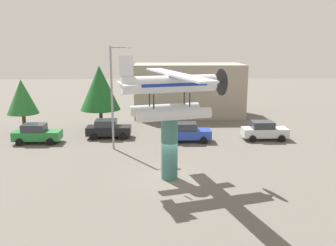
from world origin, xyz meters
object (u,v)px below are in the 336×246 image
Objects in this scene: tree_east at (100,88)px; car_near_green at (37,133)px; storefront_building at (189,90)px; streetlight_primary at (114,91)px; car_distant_silver at (264,131)px; tree_west at (22,97)px; floatplane_monument at (171,91)px; car_far_blue at (187,132)px; display_pedestal at (169,148)px; car_mid_black at (108,129)px.

car_near_green is at bearing -135.15° from tree_east.
storefront_building is (14.95, 12.69, 2.33)m from car_near_green.
storefront_building is at bearing 62.97° from streetlight_primary.
car_near_green is 8.01m from tree_east.
car_distant_silver is 0.77× the size of tree_west.
car_distant_silver is at bearing 30.55° from floatplane_monument.
display_pedestal is at bearing -102.02° from car_far_blue.
car_near_green is 1.00× the size of car_mid_black.
tree_east is at bearing 149.79° from car_far_blue.
streetlight_primary is 0.66× the size of storefront_building.
streetlight_primary is at bearing -73.69° from car_mid_black.
tree_east is at bearing -142.29° from storefront_building.
tree_east is at bearing 12.99° from tree_west.
car_distant_silver is at bearing -16.12° from tree_east.
tree_east reaches higher than car_mid_black.
car_near_green is (-11.76, 9.31, -1.23)m from display_pedestal.
display_pedestal is 0.32× the size of storefront_building.
streetlight_primary reaches higher than storefront_building.
car_near_green is at bearing 163.81° from streetlight_primary.
car_far_blue is at bearing 62.41° from floatplane_monument.
car_far_blue is 0.77× the size of tree_west.
car_near_green is 0.77× the size of tree_west.
floatplane_monument is 0.78× the size of storefront_building.
streetlight_primary is at bearing 106.02° from floatplane_monument.
floatplane_monument reaches higher than car_near_green.
tree_east is (-2.28, 7.22, -0.59)m from streetlight_primary.
car_near_green is at bearing -165.24° from car_mid_black.
floatplane_monument reaches higher than tree_west.
car_far_blue is 0.32× the size of storefront_building.
car_distant_silver is (21.04, 0.47, 0.00)m from car_near_green.
car_mid_black is 7.66m from car_far_blue.
streetlight_primary is (-13.66, -2.61, 4.11)m from car_distant_silver.
storefront_building reaches higher than car_mid_black.
tree_east is (-1.17, 3.42, 3.53)m from car_mid_black.
display_pedestal reaches higher than car_far_blue.
floatplane_monument is 10.74m from car_far_blue.
floatplane_monument is at bearing -41.78° from tree_west.
car_near_green is at bearing -179.84° from car_far_blue.
tree_west is 7.60m from tree_east.
floatplane_monument is at bearing -57.71° from streetlight_primary.
streetlight_primary is at bearing -161.11° from car_far_blue.
car_distant_silver is (7.28, 0.43, 0.00)m from car_far_blue.
storefront_building is at bearing 116.50° from car_distant_silver.
car_mid_black is 0.63× the size of tree_east.
floatplane_monument is at bearing -133.18° from car_distant_silver.
floatplane_monument is 2.45× the size of car_mid_black.
car_far_blue is at bearing -176.61° from car_distant_silver.
car_distant_silver is (14.77, -1.18, 0.00)m from car_mid_black.
tree_west is 0.82× the size of tree_east.
streetlight_primary is at bearing -29.76° from tree_west.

